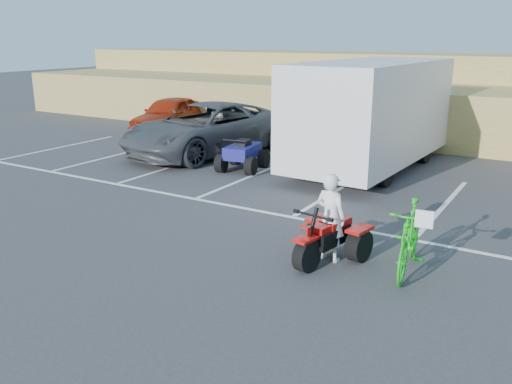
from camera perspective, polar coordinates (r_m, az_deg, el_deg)
The scene contains 11 objects.
ground at distance 10.15m, azimuth -2.47°, elevation -6.43°, with size 100.00×100.00×0.00m, color #363638.
parking_stripes at distance 13.21m, azimuth 10.52°, elevation -1.25°, with size 28.00×5.16×0.01m.
grass_embankment at distance 23.97m, azimuth 18.70°, elevation 9.41°, with size 40.00×8.50×3.10m.
red_trike_atv at distance 9.85m, azimuth 7.17°, elevation -7.29°, with size 1.17×1.55×1.01m, color #BD0E0A, non-canonical shape.
rider at distance 9.68m, azimuth 7.84°, elevation -2.65°, with size 0.58×0.38×1.60m, color white.
green_dirt_bike at distance 9.53m, azimuth 15.85°, elevation -4.69°, with size 0.57×2.02×1.21m, color #14BF19.
grey_pickup at distance 18.52m, azimuth -5.25°, elevation 6.64°, with size 2.84×6.15×1.71m, color #3F4246.
red_car at distance 22.91m, azimuth -9.07°, elevation 8.05°, with size 1.74×4.33×1.47m, color #942008.
cargo_trailer at distance 16.55m, azimuth 12.08°, elevation 8.27°, with size 3.05×6.94×3.18m.
quad_atv_blue at distance 16.33m, azimuth -1.39°, elevation 2.36°, with size 1.17×1.57×1.02m, color navy, non-canonical shape.
quad_atv_green at distance 17.31m, azimuth 7.26°, elevation 3.03°, with size 1.19×1.59×1.04m, color #16611E, non-canonical shape.
Camera 1 is at (5.22, -7.78, 3.90)m, focal length 38.00 mm.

